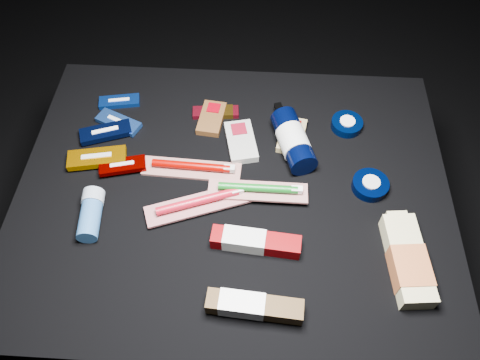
# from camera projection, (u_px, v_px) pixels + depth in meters

# --- Properties ---
(ground) EXTENTS (3.00, 3.00, 0.00)m
(ground) POSITION_uv_depth(u_px,v_px,m) (235.00, 264.00, 1.39)
(ground) COLOR black
(ground) RESTS_ON ground
(cloth_table) EXTENTS (0.98, 0.78, 0.40)m
(cloth_table) POSITION_uv_depth(u_px,v_px,m) (234.00, 231.00, 1.22)
(cloth_table) COLOR black
(cloth_table) RESTS_ON ground
(luna_bar_0) EXTENTS (0.11, 0.06, 0.01)m
(luna_bar_0) POSITION_uv_depth(u_px,v_px,m) (119.00, 101.00, 1.21)
(luna_bar_0) COLOR #0D3497
(luna_bar_0) RESTS_ON cloth_table
(luna_bar_1) EXTENTS (0.12, 0.09, 0.01)m
(luna_bar_1) POSITION_uv_depth(u_px,v_px,m) (119.00, 122.00, 1.16)
(luna_bar_1) COLOR blue
(luna_bar_1) RESTS_ON cloth_table
(luna_bar_2) EXTENTS (0.13, 0.08, 0.02)m
(luna_bar_2) POSITION_uv_depth(u_px,v_px,m) (106.00, 132.00, 1.14)
(luna_bar_2) COLOR black
(luna_bar_2) RESTS_ON cloth_table
(luna_bar_3) EXTENTS (0.14, 0.08, 0.02)m
(luna_bar_3) POSITION_uv_depth(u_px,v_px,m) (97.00, 158.00, 1.09)
(luna_bar_3) COLOR #BF7600
(luna_bar_3) RESTS_ON cloth_table
(luna_bar_4) EXTENTS (0.11, 0.06, 0.01)m
(luna_bar_4) POSITION_uv_depth(u_px,v_px,m) (123.00, 166.00, 1.08)
(luna_bar_4) COLOR #6A0100
(luna_bar_4) RESTS_ON cloth_table
(clif_bar_0) EXTENTS (0.07, 0.11, 0.02)m
(clif_bar_0) POSITION_uv_depth(u_px,v_px,m) (212.00, 117.00, 1.17)
(clif_bar_0) COLOR #593519
(clif_bar_0) RESTS_ON cloth_table
(clif_bar_1) EXTENTS (0.09, 0.13, 0.02)m
(clif_bar_1) POSITION_uv_depth(u_px,v_px,m) (241.00, 140.00, 1.13)
(clif_bar_1) COLOR #A4A39E
(clif_bar_1) RESTS_ON cloth_table
(clif_bar_2) EXTENTS (0.08, 0.12, 0.02)m
(clif_bar_2) POSITION_uv_depth(u_px,v_px,m) (292.00, 134.00, 1.14)
(clif_bar_2) COLOR tan
(clif_bar_2) RESTS_ON cloth_table
(power_bar) EXTENTS (0.12, 0.05, 0.01)m
(power_bar) POSITION_uv_depth(u_px,v_px,m) (218.00, 112.00, 1.19)
(power_bar) COLOR maroon
(power_bar) RESTS_ON cloth_table
(lotion_bottle) EXTENTS (0.11, 0.21, 0.07)m
(lotion_bottle) POSITION_uv_depth(u_px,v_px,m) (293.00, 140.00, 1.10)
(lotion_bottle) COLOR black
(lotion_bottle) RESTS_ON cloth_table
(cream_tin_upper) EXTENTS (0.08, 0.08, 0.02)m
(cream_tin_upper) POSITION_uv_depth(u_px,v_px,m) (347.00, 124.00, 1.16)
(cream_tin_upper) COLOR black
(cream_tin_upper) RESTS_ON cloth_table
(cream_tin_lower) EXTENTS (0.08, 0.08, 0.03)m
(cream_tin_lower) POSITION_uv_depth(u_px,v_px,m) (370.00, 185.00, 1.05)
(cream_tin_lower) COLOR black
(cream_tin_lower) RESTS_ON cloth_table
(bodywash_bottle) EXTENTS (0.09, 0.21, 0.04)m
(bodywash_bottle) POSITION_uv_depth(u_px,v_px,m) (408.00, 261.00, 0.93)
(bodywash_bottle) COLOR beige
(bodywash_bottle) RESTS_ON cloth_table
(deodorant_stick) EXTENTS (0.06, 0.12, 0.05)m
(deodorant_stick) POSITION_uv_depth(u_px,v_px,m) (91.00, 214.00, 0.99)
(deodorant_stick) COLOR #2E5E96
(deodorant_stick) RESTS_ON cloth_table
(toothbrush_pack_0) EXTENTS (0.23, 0.06, 0.03)m
(toothbrush_pack_0) POSITION_uv_depth(u_px,v_px,m) (193.00, 168.00, 1.08)
(toothbrush_pack_0) COLOR #ABA59F
(toothbrush_pack_0) RESTS_ON cloth_table
(toothbrush_pack_1) EXTENTS (0.24, 0.13, 0.03)m
(toothbrush_pack_1) POSITION_uv_depth(u_px,v_px,m) (199.00, 203.00, 1.02)
(toothbrush_pack_1) COLOR #AFA9A3
(toothbrush_pack_1) RESTS_ON cloth_table
(toothbrush_pack_2) EXTENTS (0.22, 0.05, 0.02)m
(toothbrush_pack_2) POSITION_uv_depth(u_px,v_px,m) (259.00, 190.00, 1.03)
(toothbrush_pack_2) COLOR #B7B1AA
(toothbrush_pack_2) RESTS_ON cloth_table
(toothpaste_carton_red) EXTENTS (0.19, 0.06, 0.04)m
(toothpaste_carton_red) POSITION_uv_depth(u_px,v_px,m) (252.00, 241.00, 0.96)
(toothpaste_carton_red) COLOR #6D0003
(toothpaste_carton_red) RESTS_ON cloth_table
(toothpaste_carton_green) EXTENTS (0.18, 0.05, 0.04)m
(toothpaste_carton_green) POSITION_uv_depth(u_px,v_px,m) (250.00, 306.00, 0.88)
(toothpaste_carton_green) COLOR #3F290F
(toothpaste_carton_green) RESTS_ON cloth_table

